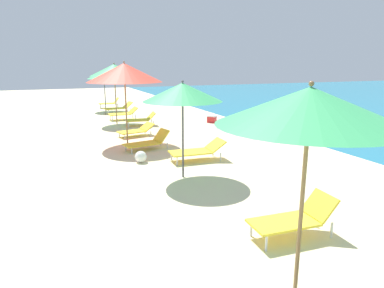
{
  "coord_description": "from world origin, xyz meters",
  "views": [
    {
      "loc": [
        -3.55,
        5.68,
        2.81
      ],
      "look_at": [
        -0.61,
        12.86,
        0.96
      ],
      "focal_mm": 31.84,
      "sensor_mm": 36.0,
      "label": 1
    }
  ],
  "objects_px": {
    "umbrella_third": "(310,106)",
    "cooler_box": "(212,119)",
    "lounger_fifth_shoreside": "(136,130)",
    "lounger_sixth_inland": "(141,119)",
    "umbrella_farthest": "(104,75)",
    "lounger_farthest_inland": "(119,108)",
    "lounger_farthest_shoreside": "(110,103)",
    "lounger_third_shoreside": "(294,218)",
    "lounger_fourth_shoreside": "(198,150)",
    "umbrella_fifth": "(124,73)",
    "umbrella_fourth": "(183,92)",
    "umbrella_sixth": "(114,70)",
    "lounger_fifth_inland": "(148,141)",
    "lounger_sixth_shoreside": "(124,113)",
    "beach_ball": "(141,157)"
  },
  "relations": [
    {
      "from": "umbrella_fourth",
      "to": "lounger_sixth_inland",
      "type": "xyz_separation_m",
      "value": [
        0.79,
        7.51,
        -1.82
      ]
    },
    {
      "from": "umbrella_fourth",
      "to": "lounger_farthest_shoreside",
      "type": "relative_size",
      "value": 1.87
    },
    {
      "from": "lounger_fifth_shoreside",
      "to": "lounger_sixth_inland",
      "type": "xyz_separation_m",
      "value": [
        0.74,
        2.18,
        0.07
      ]
    },
    {
      "from": "umbrella_fifth",
      "to": "lounger_fourth_shoreside",
      "type": "bearing_deg",
      "value": -62.61
    },
    {
      "from": "umbrella_farthest",
      "to": "lounger_third_shoreside",
      "type": "bearing_deg",
      "value": -88.07
    },
    {
      "from": "lounger_sixth_shoreside",
      "to": "lounger_farthest_shoreside",
      "type": "xyz_separation_m",
      "value": [
        0.09,
        5.03,
        -0.0
      ]
    },
    {
      "from": "beach_ball",
      "to": "cooler_box",
      "type": "xyz_separation_m",
      "value": [
        4.83,
        5.35,
        0.01
      ]
    },
    {
      "from": "umbrella_farthest",
      "to": "lounger_fourth_shoreside",
      "type": "bearing_deg",
      "value": -85.71
    },
    {
      "from": "lounger_farthest_shoreside",
      "to": "lounger_farthest_inland",
      "type": "relative_size",
      "value": 0.78
    },
    {
      "from": "lounger_fourth_shoreside",
      "to": "lounger_sixth_inland",
      "type": "height_order",
      "value": "lounger_sixth_inland"
    },
    {
      "from": "lounger_sixth_inland",
      "to": "umbrella_sixth",
      "type": "bearing_deg",
      "value": -39.78
    },
    {
      "from": "umbrella_fourth",
      "to": "lounger_farthest_inland",
      "type": "height_order",
      "value": "umbrella_fourth"
    },
    {
      "from": "umbrella_sixth",
      "to": "lounger_sixth_shoreside",
      "type": "distance_m",
      "value": 2.46
    },
    {
      "from": "lounger_fifth_inland",
      "to": "beach_ball",
      "type": "distance_m",
      "value": 1.55
    },
    {
      "from": "lounger_farthest_shoreside",
      "to": "lounger_sixth_inland",
      "type": "bearing_deg",
      "value": 97.33
    },
    {
      "from": "umbrella_sixth",
      "to": "lounger_sixth_shoreside",
      "type": "bearing_deg",
      "value": 62.78
    },
    {
      "from": "umbrella_third",
      "to": "umbrella_fourth",
      "type": "distance_m",
      "value": 4.78
    },
    {
      "from": "umbrella_third",
      "to": "lounger_sixth_inland",
      "type": "distance_m",
      "value": 12.49
    },
    {
      "from": "umbrella_third",
      "to": "lounger_fourth_shoreside",
      "type": "bearing_deg",
      "value": 78.04
    },
    {
      "from": "umbrella_farthest",
      "to": "lounger_farthest_shoreside",
      "type": "relative_size",
      "value": 1.86
    },
    {
      "from": "cooler_box",
      "to": "umbrella_fifth",
      "type": "bearing_deg",
      "value": -148.41
    },
    {
      "from": "umbrella_fifth",
      "to": "lounger_sixth_inland",
      "type": "height_order",
      "value": "umbrella_fifth"
    },
    {
      "from": "lounger_sixth_shoreside",
      "to": "lounger_sixth_inland",
      "type": "xyz_separation_m",
      "value": [
        0.4,
        -2.04,
        -0.02
      ]
    },
    {
      "from": "lounger_sixth_inland",
      "to": "umbrella_farthest",
      "type": "xyz_separation_m",
      "value": [
        -0.75,
        5.78,
        1.81
      ]
    },
    {
      "from": "umbrella_fifth",
      "to": "lounger_farthest_inland",
      "type": "xyz_separation_m",
      "value": [
        1.17,
        7.92,
        -2.18
      ]
    },
    {
      "from": "lounger_sixth_inland",
      "to": "beach_ball",
      "type": "bearing_deg",
      "value": 82.61
    },
    {
      "from": "umbrella_fourth",
      "to": "beach_ball",
      "type": "bearing_deg",
      "value": 112.05
    },
    {
      "from": "lounger_fifth_inland",
      "to": "cooler_box",
      "type": "relative_size",
      "value": 3.19
    },
    {
      "from": "lounger_farthest_inland",
      "to": "beach_ball",
      "type": "bearing_deg",
      "value": 72.77
    },
    {
      "from": "umbrella_fourth",
      "to": "umbrella_farthest",
      "type": "distance_m",
      "value": 13.29
    },
    {
      "from": "lounger_third_shoreside",
      "to": "lounger_fourth_shoreside",
      "type": "relative_size",
      "value": 0.87
    },
    {
      "from": "lounger_farthest_shoreside",
      "to": "lounger_sixth_shoreside",
      "type": "bearing_deg",
      "value": 93.81
    },
    {
      "from": "umbrella_third",
      "to": "cooler_box",
      "type": "distance_m",
      "value": 12.8
    },
    {
      "from": "lounger_farthest_shoreside",
      "to": "lounger_farthest_inland",
      "type": "bearing_deg",
      "value": 97.85
    },
    {
      "from": "umbrella_fourth",
      "to": "lounger_sixth_inland",
      "type": "bearing_deg",
      "value": 84.01
    },
    {
      "from": "lounger_third_shoreside",
      "to": "lounger_fifth_shoreside",
      "type": "bearing_deg",
      "value": -83.14
    },
    {
      "from": "umbrella_farthest",
      "to": "lounger_farthest_inland",
      "type": "relative_size",
      "value": 1.45
    },
    {
      "from": "umbrella_fifth",
      "to": "lounger_sixth_inland",
      "type": "relative_size",
      "value": 2.02
    },
    {
      "from": "umbrella_third",
      "to": "cooler_box",
      "type": "xyz_separation_m",
      "value": [
        4.49,
        11.79,
        -2.18
      ]
    },
    {
      "from": "lounger_sixth_inland",
      "to": "umbrella_third",
      "type": "bearing_deg",
      "value": 91.47
    },
    {
      "from": "umbrella_third",
      "to": "umbrella_fifth",
      "type": "height_order",
      "value": "umbrella_fifth"
    },
    {
      "from": "umbrella_fifth",
      "to": "lounger_fifth_shoreside",
      "type": "height_order",
      "value": "umbrella_fifth"
    },
    {
      "from": "umbrella_third",
      "to": "umbrella_farthest",
      "type": "xyz_separation_m",
      "value": [
        0.37,
        18.05,
        -0.23
      ]
    },
    {
      "from": "umbrella_third",
      "to": "lounger_farthest_inland",
      "type": "height_order",
      "value": "umbrella_third"
    },
    {
      "from": "umbrella_fourth",
      "to": "lounger_farthest_inland",
      "type": "distance_m",
      "value": 12.2
    },
    {
      "from": "umbrella_third",
      "to": "umbrella_fifth",
      "type": "relative_size",
      "value": 0.91
    },
    {
      "from": "lounger_fourth_shoreside",
      "to": "umbrella_farthest",
      "type": "xyz_separation_m",
      "value": [
        -0.9,
        12.04,
        1.81
      ]
    },
    {
      "from": "lounger_fourth_shoreside",
      "to": "umbrella_fifth",
      "type": "bearing_deg",
      "value": -59.5
    },
    {
      "from": "lounger_third_shoreside",
      "to": "lounger_farthest_inland",
      "type": "xyz_separation_m",
      "value": [
        0.01,
        15.6,
        -0.03
      ]
    },
    {
      "from": "lounger_third_shoreside",
      "to": "lounger_farthest_inland",
      "type": "relative_size",
      "value": 0.86
    }
  ]
}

